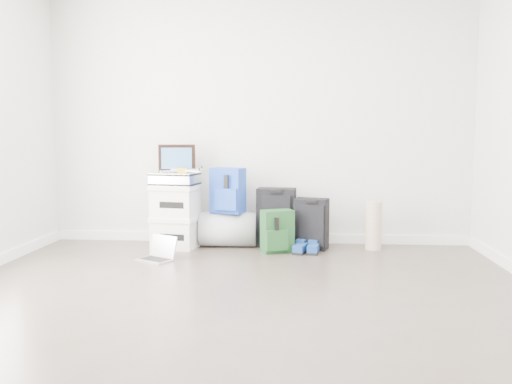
# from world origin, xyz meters

# --- Properties ---
(ground) EXTENTS (5.00, 5.00, 0.00)m
(ground) POSITION_xyz_m (0.00, 0.00, 0.00)
(ground) COLOR #3E342D
(ground) RESTS_ON ground
(room_envelope) EXTENTS (4.52, 5.02, 2.71)m
(room_envelope) POSITION_xyz_m (0.00, 0.02, 1.72)
(room_envelope) COLOR silver
(room_envelope) RESTS_ON ground
(boxes_stack) EXTENTS (0.51, 0.44, 0.65)m
(boxes_stack) POSITION_xyz_m (-0.84, 2.14, 0.33)
(boxes_stack) COLOR white
(boxes_stack) RESTS_ON ground
(briefcase) EXTENTS (0.50, 0.40, 0.13)m
(briefcase) POSITION_xyz_m (-0.84, 2.14, 0.71)
(briefcase) COLOR #B2B2B7
(briefcase) RESTS_ON boxes_stack
(painting) EXTENTS (0.38, 0.05, 0.29)m
(painting) POSITION_xyz_m (-0.84, 2.24, 0.92)
(painting) COLOR black
(painting) RESTS_ON briefcase
(drone) EXTENTS (0.44, 0.44, 0.05)m
(drone) POSITION_xyz_m (-0.76, 2.12, 0.80)
(drone) COLOR gold
(drone) RESTS_ON briefcase
(duffel_bag) EXTENTS (0.59, 0.37, 0.36)m
(duffel_bag) POSITION_xyz_m (-0.30, 2.25, 0.18)
(duffel_bag) COLOR #919499
(duffel_bag) RESTS_ON ground
(blue_backpack) EXTENTS (0.38, 0.33, 0.46)m
(blue_backpack) POSITION_xyz_m (-0.30, 2.21, 0.58)
(blue_backpack) COLOR #18339F
(blue_backpack) RESTS_ON duffel_bag
(large_suitcase) EXTENTS (0.41, 0.29, 0.61)m
(large_suitcase) POSITION_xyz_m (0.20, 2.28, 0.31)
(large_suitcase) COLOR black
(large_suitcase) RESTS_ON ground
(green_backpack) EXTENTS (0.35, 0.32, 0.42)m
(green_backpack) POSITION_xyz_m (0.22, 1.99, 0.20)
(green_backpack) COLOR #133418
(green_backpack) RESTS_ON ground
(carry_on) EXTENTS (0.37, 0.29, 0.52)m
(carry_on) POSITION_xyz_m (0.56, 2.17, 0.26)
(carry_on) COLOR black
(carry_on) RESTS_ON ground
(shoes) EXTENTS (0.28, 0.29, 0.09)m
(shoes) POSITION_xyz_m (0.52, 1.99, 0.04)
(shoes) COLOR black
(shoes) RESTS_ON ground
(rolled_rug) EXTENTS (0.16, 0.16, 0.49)m
(rolled_rug) POSITION_xyz_m (1.19, 2.21, 0.25)
(rolled_rug) COLOR tan
(rolled_rug) RESTS_ON ground
(laptop) EXTENTS (0.38, 0.35, 0.22)m
(laptop) POSITION_xyz_m (-0.88, 1.58, 0.05)
(laptop) COLOR silver
(laptop) RESTS_ON ground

